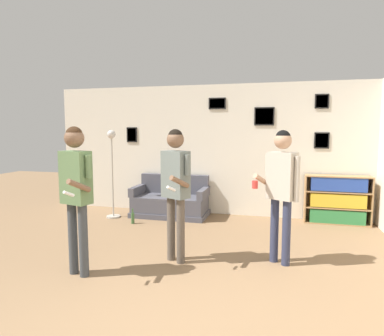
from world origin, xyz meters
TOP-DOWN VIEW (x-y plane):
  - wall_back at (0.00, 4.68)m, footprint 7.85×0.08m
  - couch at (-1.22, 4.26)m, footprint 1.54×0.80m
  - bookshelf at (2.02, 4.46)m, footprint 1.18×0.30m
  - floor_lamp at (-2.31, 3.82)m, footprint 0.28×0.28m
  - person_player_foreground_left at (-1.39, 1.18)m, footprint 0.49×0.56m
  - person_player_foreground_center at (-0.37, 1.89)m, footprint 0.45×0.60m
  - person_watcher_holding_cup at (0.98, 2.17)m, footprint 0.59×0.36m
  - bottle_on_floor at (-1.72, 3.48)m, footprint 0.06×0.06m

SIDE VIEW (x-z plane):
  - bottle_on_floor at x=-1.72m, z-range -0.03..0.26m
  - couch at x=-1.22m, z-range -0.13..0.69m
  - bookshelf at x=2.02m, z-range 0.00..0.92m
  - floor_lamp at x=-2.31m, z-range 0.20..1.97m
  - person_watcher_holding_cup at x=0.98m, z-range 0.21..1.98m
  - person_player_foreground_center at x=-0.37m, z-range 0.22..2.00m
  - person_player_foreground_left at x=-1.39m, z-range 0.23..2.04m
  - wall_back at x=0.00m, z-range 0.01..2.71m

